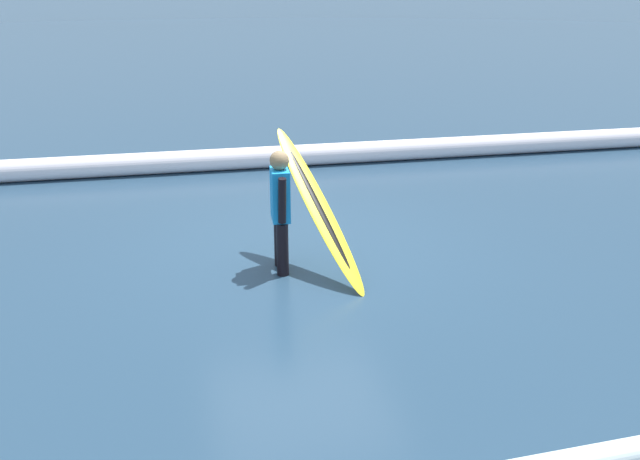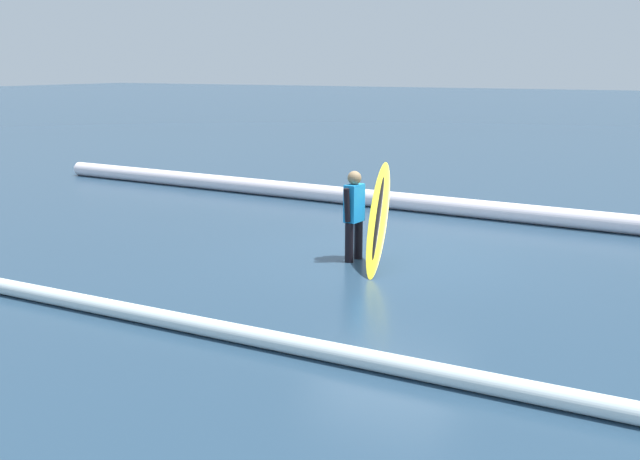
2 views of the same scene
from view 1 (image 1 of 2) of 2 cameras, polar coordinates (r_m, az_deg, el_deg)
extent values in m
plane|color=navy|center=(8.83, -1.61, -1.47)|extent=(178.91, 178.91, 0.00)
cylinder|color=black|center=(8.23, -3.33, -0.86)|extent=(0.14, 0.14, 0.64)
cylinder|color=black|center=(7.97, -3.11, -1.61)|extent=(0.14, 0.14, 0.64)
cube|color=#198CD8|center=(7.88, -3.31, 2.92)|extent=(0.23, 0.36, 0.60)
sphere|color=#8D724F|center=(7.77, -3.37, 5.75)|extent=(0.22, 0.22, 0.22)
cylinder|color=black|center=(8.09, -3.47, 3.40)|extent=(0.09, 0.10, 0.54)
cylinder|color=black|center=(7.68, -3.14, 2.43)|extent=(0.09, 0.15, 0.54)
ellipsoid|color=yellow|center=(8.00, -0.12, 1.85)|extent=(0.84, 1.87, 1.53)
ellipsoid|color=black|center=(8.00, -0.12, 1.87)|extent=(0.55, 1.46, 1.23)
cylinder|color=white|center=(12.21, -12.67, 5.45)|extent=(20.00, 1.38, 0.38)
camera|label=2|loc=(7.49, 100.74, -6.86)|focal=42.91mm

